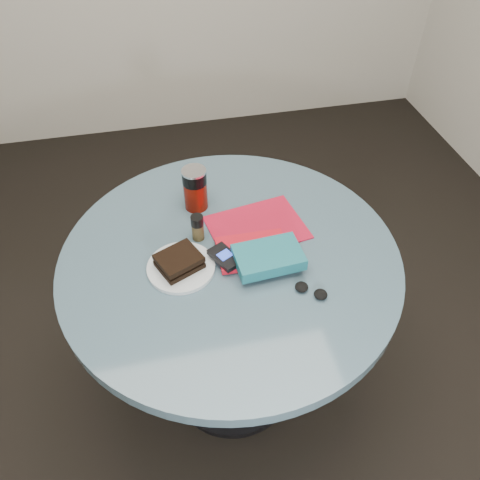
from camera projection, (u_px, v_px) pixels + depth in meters
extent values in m
plane|color=black|center=(233.00, 380.00, 1.90)|extent=(4.00, 4.00, 0.00)
cylinder|color=black|center=(233.00, 378.00, 1.89)|extent=(0.48, 0.48, 0.03)
cylinder|color=black|center=(232.00, 328.00, 1.64)|extent=(0.11, 0.11, 0.68)
cylinder|color=#3B5361|center=(230.00, 258.00, 1.39)|extent=(1.00, 1.00, 0.04)
cylinder|color=silver|center=(181.00, 267.00, 1.33)|extent=(0.25, 0.25, 0.01)
cube|color=black|center=(180.00, 264.00, 1.32)|extent=(0.14, 0.14, 0.02)
cube|color=#3A2616|center=(179.00, 261.00, 1.31)|extent=(0.13, 0.12, 0.01)
cube|color=black|center=(179.00, 258.00, 1.30)|extent=(0.14, 0.14, 0.02)
cylinder|color=#600E04|center=(196.00, 195.00, 1.49)|extent=(0.10, 0.10, 0.10)
cylinder|color=black|center=(194.00, 177.00, 1.44)|extent=(0.10, 0.10, 0.04)
cylinder|color=silver|center=(194.00, 171.00, 1.42)|extent=(0.10, 0.10, 0.01)
cylinder|color=#3E331A|center=(198.00, 231.00, 1.40)|extent=(0.05, 0.05, 0.06)
cylinder|color=black|center=(197.00, 221.00, 1.37)|extent=(0.05, 0.05, 0.03)
cube|color=maroon|center=(257.00, 227.00, 1.45)|extent=(0.32, 0.26, 0.01)
cube|color=#B30E1E|center=(253.00, 251.00, 1.36)|extent=(0.21, 0.14, 0.02)
cube|color=#155966|center=(268.00, 257.00, 1.31)|extent=(0.20, 0.13, 0.04)
cube|color=black|center=(225.00, 257.00, 1.32)|extent=(0.10, 0.11, 0.02)
cube|color=blue|center=(225.00, 255.00, 1.32)|extent=(0.05, 0.05, 0.00)
ellipsoid|color=black|center=(302.00, 287.00, 1.27)|extent=(0.05, 0.05, 0.02)
ellipsoid|color=black|center=(321.00, 294.00, 1.25)|extent=(0.05, 0.05, 0.02)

